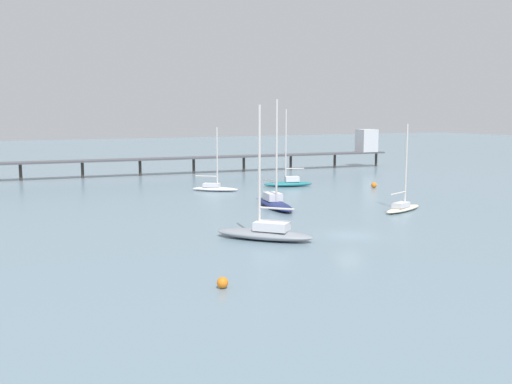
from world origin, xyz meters
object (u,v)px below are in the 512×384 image
at_px(sailboat_white, 215,187).
at_px(sailboat_teal, 289,182).
at_px(sailboat_gray, 265,232).
at_px(sailboat_navy, 275,201).
at_px(pier, 246,152).
at_px(mooring_buoy_outer, 374,185).
at_px(mooring_buoy_inner, 222,283).
at_px(sailboat_cream, 403,206).

bearing_deg(sailboat_white, sailboat_teal, -1.19).
height_order(sailboat_gray, sailboat_navy, sailboat_navy).
height_order(pier, sailboat_gray, sailboat_gray).
bearing_deg(mooring_buoy_outer, mooring_buoy_inner, -137.57).
xyz_separation_m(pier, sailboat_cream, (-2.07, -47.12, -3.10)).
distance_m(sailboat_teal, sailboat_white, 11.85).
bearing_deg(sailboat_teal, sailboat_cream, -87.04).
xyz_separation_m(sailboat_white, sailboat_navy, (1.23, -16.09, 0.15)).
relative_size(sailboat_white, sailboat_cream, 0.92).
distance_m(sailboat_gray, mooring_buoy_outer, 38.34).
distance_m(sailboat_cream, mooring_buoy_outer, 20.01).
distance_m(pier, sailboat_white, 27.26).
bearing_deg(mooring_buoy_inner, sailboat_white, 69.13).
distance_m(sailboat_teal, sailboat_navy, 19.07).
bearing_deg(sailboat_gray, mooring_buoy_outer, 38.67).
distance_m(sailboat_white, sailboat_cream, 27.96).
relative_size(sailboat_cream, sailboat_navy, 0.78).
bearing_deg(sailboat_gray, sailboat_cream, 17.03).
relative_size(sailboat_white, mooring_buoy_outer, 10.90).
height_order(pier, sailboat_teal, sailboat_teal).
relative_size(mooring_buoy_inner, mooring_buoy_outer, 0.89).
bearing_deg(sailboat_navy, sailboat_white, 94.38).
distance_m(sailboat_white, mooring_buoy_inner, 45.36).
height_order(pier, sailboat_cream, sailboat_cream).
xyz_separation_m(sailboat_cream, mooring_buoy_outer, (9.40, 17.66, -0.20)).
xyz_separation_m(pier, mooring_buoy_inner, (-31.34, -64.80, -3.34)).
bearing_deg(mooring_buoy_inner, pier, 64.19).
distance_m(sailboat_gray, sailboat_navy, 17.22).
relative_size(sailboat_navy, mooring_buoy_outer, 15.20).
bearing_deg(pier, sailboat_gray, -112.94).
height_order(sailboat_teal, sailboat_white, sailboat_teal).
height_order(sailboat_teal, sailboat_navy, sailboat_navy).
distance_m(sailboat_teal, sailboat_cream, 24.48).
height_order(sailboat_white, mooring_buoy_outer, sailboat_white).
xyz_separation_m(sailboat_teal, mooring_buoy_outer, (10.66, -6.78, -0.30)).
distance_m(sailboat_gray, mooring_buoy_inner, 14.36).
bearing_deg(sailboat_cream, sailboat_white, 117.97).
bearing_deg(sailboat_white, pier, 55.91).
height_order(sailboat_teal, mooring_buoy_outer, sailboat_teal).
xyz_separation_m(sailboat_teal, sailboat_cream, (1.26, -24.44, -0.10)).
relative_size(sailboat_teal, sailboat_navy, 0.92).
xyz_separation_m(pier, sailboat_teal, (-3.33, -22.67, -3.00)).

